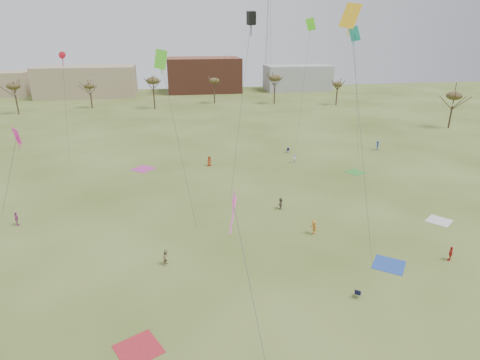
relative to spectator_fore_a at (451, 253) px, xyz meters
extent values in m
plane|color=#3E4F18|center=(-19.11, -0.70, -0.76)|extent=(260.00, 260.00, 0.00)
imported|color=red|center=(0.00, 0.00, 0.00)|extent=(0.91, 0.87, 1.52)
imported|color=#96865F|center=(-27.59, 3.93, 0.04)|extent=(0.92, 0.98, 1.60)
imported|color=brown|center=(-13.32, 14.53, 0.00)|extent=(0.87, 1.49, 1.53)
imported|color=#B97022|center=(-11.46, 7.44, 0.08)|extent=(0.94, 1.22, 1.67)
imported|color=#AC478F|center=(-44.76, 15.29, 0.05)|extent=(0.63, 1.02, 1.62)
imported|color=white|center=(-6.04, 32.16, 0.09)|extent=(0.93, 0.79, 1.70)
imported|color=#9C361A|center=(-20.57, 33.15, 0.09)|extent=(0.97, 0.82, 1.70)
imported|color=navy|center=(11.68, 37.20, 0.10)|extent=(0.91, 1.24, 1.72)
cube|color=#B0232C|center=(-29.58, -6.87, -0.76)|extent=(3.91, 3.91, 0.03)
cube|color=#24469E|center=(-6.33, 0.21, -0.76)|extent=(3.98, 3.98, 0.03)
cube|color=silver|center=(4.48, 8.02, -0.76)|extent=(3.55, 3.55, 0.03)
cube|color=#B3378D|center=(-31.46, 33.33, -0.76)|extent=(4.37, 4.37, 0.03)
cube|color=#348D33|center=(2.16, 26.00, -0.76)|extent=(3.32, 3.32, 0.03)
cube|color=#131535|center=(-11.54, -3.94, -0.34)|extent=(0.70, 0.70, 0.04)
cube|color=#131535|center=(-11.68, -4.12, -0.11)|extent=(0.47, 0.41, 0.44)
cube|color=#16193D|center=(-5.56, 38.32, -0.34)|extent=(0.71, 0.71, 0.04)
cube|color=#16193D|center=(-5.39, 38.48, -0.11)|extent=(0.44, 0.45, 0.44)
cone|color=#FF50C7|center=(-22.99, -8.91, 11.21)|extent=(1.46, 0.11, 1.46)
cube|color=#FF50C7|center=(-22.99, -8.91, 10.28)|extent=(0.08, 0.08, 2.39)
cylinder|color=#4C4C51|center=(-22.18, -11.48, 5.68)|extent=(1.65, 5.18, 11.09)
cone|color=red|center=(-41.63, 34.56, 17.13)|extent=(1.04, 0.08, 1.04)
cube|color=red|center=(-41.63, 34.56, 16.46)|extent=(0.08, 0.08, 1.71)
cylinder|color=#4C4C51|center=(-42.57, 35.49, 8.63)|extent=(1.93, 1.91, 16.99)
cube|color=teal|center=(2.43, 31.80, 20.04)|extent=(1.16, 1.16, 2.28)
cube|color=teal|center=(2.43, 31.80, 19.25)|extent=(0.08, 0.08, 2.05)
cylinder|color=#4C4C51|center=(3.19, 30.33, 10.09)|extent=(1.58, 2.97, 19.91)
cube|color=#E829A2|center=(-43.26, 16.24, 9.63)|extent=(0.95, 0.95, 1.87)
cube|color=#E829A2|center=(-43.26, 16.24, 8.98)|extent=(0.08, 0.08, 1.68)
cylinder|color=#4C4C51|center=(-45.17, 16.97, 4.89)|extent=(3.85, 1.50, 9.51)
cube|color=#63ED27|center=(-0.32, 44.59, 21.55)|extent=(1.12, 1.12, 2.21)
cube|color=#63ED27|center=(-0.32, 44.59, 20.78)|extent=(0.08, 0.08, 1.99)
cylinder|color=#4C4C51|center=(-1.59, 42.99, 10.85)|extent=(2.60, 3.25, 21.42)
cube|color=gold|center=(-10.31, 5.43, 21.78)|extent=(1.10, 1.10, 2.16)
cube|color=gold|center=(-10.31, 5.43, 21.02)|extent=(0.08, 0.08, 1.94)
cylinder|color=#4C4C51|center=(-9.41, 2.55, 10.96)|extent=(1.84, 5.81, 21.64)
cube|color=black|center=(-17.15, 15.53, 21.79)|extent=(0.80, 0.80, 1.37)
cube|color=black|center=(-17.15, 15.53, 20.99)|extent=(0.08, 0.08, 2.06)
cylinder|color=#4C4C51|center=(-18.34, 15.87, 10.97)|extent=(2.41, 0.72, 21.66)
cube|color=#54D024|center=(-26.98, 10.37, 17.95)|extent=(0.91, 0.91, 1.79)
cube|color=#54D024|center=(-26.98, 10.37, 17.32)|extent=(0.08, 0.08, 1.61)
cylinder|color=#4C4C51|center=(-25.65, 9.88, 9.05)|extent=(2.71, 1.02, 17.82)
cylinder|color=#3A2B1E|center=(-67.11, 85.30, 1.79)|extent=(0.40, 0.40, 5.10)
ellipsoid|color=#473D1E|center=(-67.11, 85.30, 6.72)|extent=(3.57, 3.57, 1.87)
cylinder|color=#3A2B1E|center=(-49.11, 91.30, 1.40)|extent=(0.40, 0.40, 4.32)
ellipsoid|color=#473D1E|center=(-49.11, 91.30, 5.58)|extent=(3.02, 3.02, 1.58)
cylinder|color=#3A2B1E|center=(-31.11, 87.30, 1.94)|extent=(0.40, 0.40, 5.40)
ellipsoid|color=#473D1E|center=(-31.11, 87.30, 7.16)|extent=(3.78, 3.78, 1.98)
cylinder|color=#3A2B1E|center=(-13.11, 93.30, 1.58)|extent=(0.40, 0.40, 4.68)
ellipsoid|color=#473D1E|center=(-13.11, 93.30, 6.11)|extent=(3.28, 3.28, 1.72)
cylinder|color=#3A2B1E|center=(4.89, 89.30, 1.88)|extent=(0.40, 0.40, 5.28)
ellipsoid|color=#473D1E|center=(4.89, 89.30, 6.99)|extent=(3.70, 3.70, 1.94)
cylinder|color=#3A2B1E|center=(22.89, 84.30, 1.34)|extent=(0.40, 0.40, 4.20)
ellipsoid|color=#473D1E|center=(22.89, 84.30, 5.40)|extent=(2.94, 2.94, 1.54)
cylinder|color=#3A2B1E|center=(36.89, 51.30, 1.76)|extent=(0.40, 0.40, 5.04)
ellipsoid|color=#473D1E|center=(36.89, 51.30, 6.63)|extent=(3.53, 3.53, 1.85)
cube|color=#937F60|center=(-54.11, 114.30, 4.24)|extent=(32.00, 14.00, 10.00)
cube|color=brown|center=(-14.11, 119.30, 5.24)|extent=(26.00, 16.00, 12.00)
cube|color=gray|center=(20.89, 117.30, 3.74)|extent=(24.00, 12.00, 9.00)
cube|color=#937F60|center=(-84.11, 121.30, 3.24)|extent=(20.00, 12.00, 8.00)
cylinder|color=#9EA3A8|center=(11.79, 124.30, 18.24)|extent=(0.16, 0.16, 38.00)
cylinder|color=#9EA3A8|center=(10.44, 125.08, 18.24)|extent=(0.16, 0.16, 38.00)
cylinder|color=#9EA3A8|center=(10.44, 123.52, 18.24)|extent=(0.16, 0.16, 38.00)
camera|label=1|loc=(-26.17, -30.08, 20.61)|focal=29.81mm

